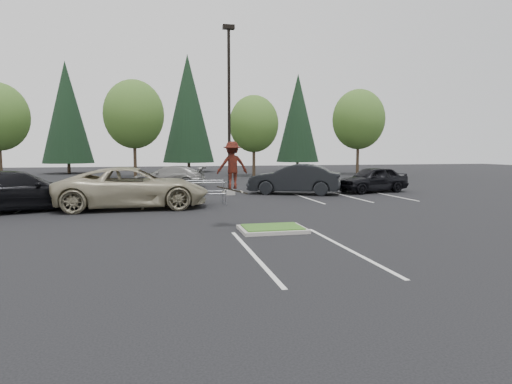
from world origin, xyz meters
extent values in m
plane|color=black|center=(0.00, 0.00, 0.00)|extent=(120.00, 120.00, 0.00)
cube|color=#98958E|center=(0.00, 0.00, 0.06)|extent=(2.20, 1.60, 0.12)
cube|color=#2E5E1D|center=(0.00, 0.00, 0.13)|extent=(1.95, 1.35, 0.05)
cube|color=silver|center=(-4.50, 9.00, 0.00)|extent=(0.12, 5.20, 0.01)
cube|color=silver|center=(-7.20, 9.00, 0.00)|extent=(0.12, 5.20, 0.01)
cube|color=silver|center=(-9.90, 9.00, 0.00)|extent=(0.12, 5.20, 0.01)
cube|color=silver|center=(4.50, 9.00, 0.00)|extent=(0.12, 5.20, 0.01)
cube|color=silver|center=(7.20, 9.00, 0.00)|extent=(0.12, 5.20, 0.01)
cube|color=silver|center=(9.90, 9.00, 0.00)|extent=(0.12, 5.20, 0.01)
cube|color=silver|center=(-1.35, -3.00, 0.00)|extent=(0.12, 6.00, 0.01)
cube|color=silver|center=(1.35, -3.00, 0.00)|extent=(0.12, 6.00, 0.01)
cube|color=#98958E|center=(0.50, 12.00, 0.15)|extent=(0.60, 0.60, 0.30)
cylinder|color=black|center=(0.50, 12.00, 5.00)|extent=(0.18, 0.18, 10.00)
cube|color=black|center=(0.50, 12.00, 10.00)|extent=(0.70, 0.35, 0.25)
cylinder|color=#38281C|center=(-18.00, 30.00, 1.61)|extent=(0.32, 0.32, 3.23)
sphere|color=#396B27|center=(-17.40, 29.70, 5.10)|extent=(3.40, 3.40, 3.40)
cylinder|color=#38281C|center=(-6.00, 30.50, 1.75)|extent=(0.32, 0.32, 3.50)
ellipsoid|color=#396B27|center=(-6.00, 30.50, 6.26)|extent=(5.89, 5.89, 6.77)
sphere|color=#396B27|center=(-5.40, 30.20, 5.52)|extent=(3.68, 3.68, 3.68)
sphere|color=#396B27|center=(-6.50, 30.90, 5.70)|extent=(4.05, 4.05, 4.05)
cylinder|color=#38281C|center=(6.00, 29.80, 1.52)|extent=(0.32, 0.32, 3.04)
ellipsoid|color=#396B27|center=(6.00, 29.80, 5.44)|extent=(5.12, 5.12, 5.89)
sphere|color=#396B27|center=(6.60, 29.50, 4.80)|extent=(3.20, 3.20, 3.20)
sphere|color=#396B27|center=(5.50, 30.20, 4.96)|extent=(3.52, 3.52, 3.52)
cylinder|color=#38281C|center=(18.00, 30.30, 1.71)|extent=(0.32, 0.32, 3.42)
ellipsoid|color=#396B27|center=(18.00, 30.30, 6.12)|extent=(5.76, 5.76, 6.62)
sphere|color=#396B27|center=(18.60, 30.00, 5.40)|extent=(3.60, 3.60, 3.60)
sphere|color=#396B27|center=(17.50, 30.70, 5.58)|extent=(3.96, 3.96, 3.96)
cylinder|color=#38281C|center=(-14.00, 40.00, 0.60)|extent=(0.36, 0.36, 1.20)
cone|color=black|center=(-14.00, 40.00, 7.10)|extent=(5.72, 5.72, 11.80)
cylinder|color=#38281C|center=(0.00, 40.50, 0.60)|extent=(0.36, 0.36, 1.20)
cone|color=black|center=(0.00, 40.50, 7.85)|extent=(6.38, 6.38, 13.30)
cylinder|color=#38281C|center=(14.00, 39.50, 0.60)|extent=(0.36, 0.36, 1.20)
cone|color=black|center=(14.00, 39.50, 6.85)|extent=(5.50, 5.50, 11.30)
cylinder|color=gray|center=(-4.60, 7.38, 0.59)|extent=(0.06, 0.06, 1.19)
cylinder|color=gray|center=(-4.53, 8.82, 0.59)|extent=(0.06, 0.06, 1.19)
cylinder|color=gray|center=(-2.54, 7.28, 0.59)|extent=(0.06, 0.06, 1.19)
cylinder|color=gray|center=(-2.46, 8.72, 0.59)|extent=(0.06, 0.06, 1.19)
cylinder|color=gray|center=(-0.47, 7.18, 0.59)|extent=(0.06, 0.06, 1.19)
cylinder|color=gray|center=(-0.40, 8.62, 0.59)|extent=(0.06, 0.06, 1.19)
cylinder|color=gray|center=(-2.54, 7.28, 0.57)|extent=(4.12, 0.25, 0.05)
cylinder|color=gray|center=(-2.54, 7.28, 1.13)|extent=(4.12, 0.25, 0.05)
cylinder|color=gray|center=(-2.46, 8.72, 0.57)|extent=(4.12, 0.25, 0.05)
cylinder|color=gray|center=(-2.46, 8.72, 1.13)|extent=(4.12, 0.25, 0.05)
cube|color=gray|center=(-3.12, 8.03, 0.74)|extent=(0.90, 0.58, 0.50)
cube|color=black|center=(-1.20, 1.00, 1.33)|extent=(1.09, 0.40, 0.31)
cylinder|color=beige|center=(-1.53, 0.89, 1.27)|extent=(0.07, 0.04, 0.07)
cylinder|color=beige|center=(-1.53, 1.11, 1.27)|extent=(0.07, 0.04, 0.07)
cylinder|color=beige|center=(-0.87, 0.89, 1.27)|extent=(0.07, 0.04, 0.07)
cylinder|color=beige|center=(-0.87, 1.11, 1.27)|extent=(0.07, 0.04, 0.07)
imported|color=maroon|center=(-1.20, 1.00, 2.21)|extent=(1.10, 0.66, 1.67)
imported|color=tan|center=(-4.90, 7.00, 0.97)|extent=(7.03, 3.31, 1.94)
imported|color=black|center=(-10.00, 7.00, 0.92)|extent=(6.81, 4.58, 1.83)
imported|color=black|center=(4.50, 11.50, 0.94)|extent=(5.99, 4.18, 1.87)
imported|color=black|center=(9.84, 11.50, 0.84)|extent=(5.29, 3.11, 1.69)
imported|color=gray|center=(-2.92, 18.54, 0.79)|extent=(5.81, 3.62, 1.57)
camera|label=1|loc=(-3.73, -13.85, 2.75)|focal=30.00mm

